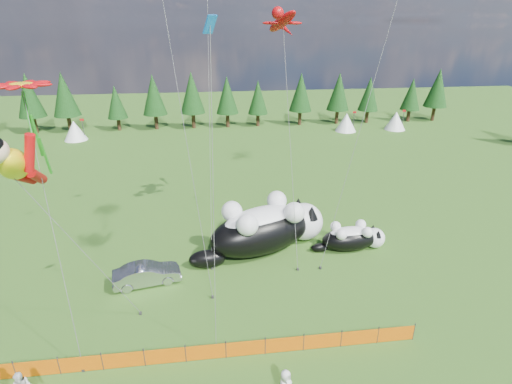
% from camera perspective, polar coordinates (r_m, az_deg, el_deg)
% --- Properties ---
extents(ground, '(160.00, 160.00, 0.00)m').
position_cam_1_polar(ground, '(24.19, -7.20, -17.58)').
color(ground, '#123B0A').
rests_on(ground, ground).
extents(safety_fence, '(22.06, 0.06, 1.10)m').
position_cam_1_polar(safety_fence, '(21.64, -7.17, -21.76)').
color(safety_fence, '#262626').
rests_on(safety_fence, ground).
extents(tree_line, '(90.00, 4.00, 8.00)m').
position_cam_1_polar(tree_line, '(64.43, -7.83, 12.55)').
color(tree_line, black).
rests_on(tree_line, ground).
extents(festival_tents, '(50.00, 3.20, 2.80)m').
position_cam_1_polar(festival_tents, '(60.98, 2.83, 9.63)').
color(festival_tents, white).
rests_on(festival_tents, ground).
extents(cat_large, '(10.40, 6.58, 3.93)m').
position_cam_1_polar(cat_large, '(29.33, 1.62, -5.00)').
color(cat_large, black).
rests_on(cat_large, ground).
extents(cat_small, '(5.67, 2.14, 2.05)m').
position_cam_1_polar(cat_small, '(30.64, 13.68, -6.30)').
color(cat_small, black).
rests_on(cat_small, ground).
extents(car, '(4.49, 2.30, 1.41)m').
position_cam_1_polar(car, '(27.22, -15.32, -11.24)').
color(car, '#B4B4B9').
rests_on(car, ground).
extents(superhero_kite, '(6.25, 5.11, 12.51)m').
position_cam_1_polar(superhero_kite, '(19.52, -31.37, 3.39)').
color(superhero_kite, yellow).
rests_on(superhero_kite, ground).
extents(gecko_kite, '(4.16, 11.15, 17.61)m').
position_cam_1_polar(gecko_kite, '(31.10, 3.75, 23.10)').
color(gecko_kite, '#B9090D').
rests_on(gecko_kite, ground).
extents(flower_kite, '(3.43, 5.62, 13.63)m').
position_cam_1_polar(flower_kite, '(21.00, -30.43, 12.58)').
color(flower_kite, '#B9090D').
rests_on(flower_kite, ground).
extents(diamond_kite_c, '(0.90, 1.90, 16.37)m').
position_cam_1_polar(diamond_kite_c, '(17.10, -6.52, 20.14)').
color(diamond_kite_c, '#0B5FB2').
rests_on(diamond_kite_c, ground).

